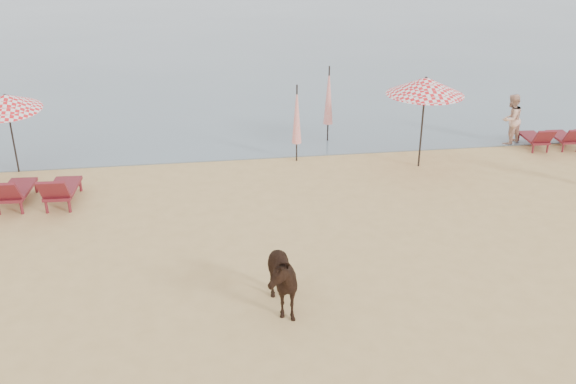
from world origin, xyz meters
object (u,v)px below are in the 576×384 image
(umbrella_open_right, at_px, (425,86))
(cow, at_px, (276,277))
(lounger_cluster_right, at_px, (566,137))
(umbrella_closed_right, at_px, (297,115))
(beachgoer_right_a, at_px, (511,119))
(umbrella_open_left_b, at_px, (6,102))
(umbrella_closed_left, at_px, (329,96))

(umbrella_open_right, relative_size, cow, 1.69)
(lounger_cluster_right, relative_size, cow, 1.63)
(umbrella_closed_right, bearing_deg, umbrella_open_right, -15.01)
(umbrella_closed_right, height_order, beachgoer_right_a, umbrella_closed_right)
(umbrella_closed_right, bearing_deg, lounger_cluster_right, -0.97)
(umbrella_open_left_b, xyz_separation_m, umbrella_closed_left, (9.45, 1.30, -0.55))
(umbrella_closed_left, relative_size, cow, 1.56)
(lounger_cluster_right, relative_size, umbrella_closed_right, 1.10)
(umbrella_closed_left, bearing_deg, cow, -107.36)
(umbrella_closed_left, bearing_deg, beachgoer_right_a, -10.23)
(lounger_cluster_right, xyz_separation_m, umbrella_closed_right, (-8.66, 0.15, 1.07))
(umbrella_open_right, xyz_separation_m, umbrella_closed_left, (-2.26, 2.54, -0.90))
(lounger_cluster_right, xyz_separation_m, cow, (-10.27, -7.51, 0.29))
(lounger_cluster_right, bearing_deg, umbrella_open_right, -167.74)
(beachgoer_right_a, bearing_deg, umbrella_closed_left, -40.05)
(umbrella_open_right, relative_size, umbrella_closed_right, 1.15)
(lounger_cluster_right, xyz_separation_m, umbrella_closed_left, (-7.38, 1.73, 1.15))
(lounger_cluster_right, relative_size, umbrella_closed_left, 1.04)
(umbrella_closed_right, xyz_separation_m, beachgoer_right_a, (7.07, 0.54, -0.63))
(lounger_cluster_right, distance_m, umbrella_closed_left, 7.67)
(cow, relative_size, beachgoer_right_a, 0.97)
(umbrella_open_left_b, bearing_deg, umbrella_closed_right, -21.74)
(umbrella_closed_left, height_order, cow, umbrella_closed_left)
(umbrella_open_right, bearing_deg, umbrella_open_left_b, 156.16)
(umbrella_open_right, xyz_separation_m, cow, (-5.15, -6.71, -1.76))
(umbrella_closed_right, relative_size, beachgoer_right_a, 1.44)
(umbrella_open_left_b, xyz_separation_m, umbrella_closed_right, (8.17, -0.29, -0.64))
(umbrella_open_right, distance_m, cow, 8.64)
(lounger_cluster_right, bearing_deg, cow, -140.45)
(umbrella_open_right, xyz_separation_m, beachgoer_right_a, (3.53, 1.49, -1.62))
(umbrella_open_left_b, relative_size, beachgoer_right_a, 1.47)
(lounger_cluster_right, relative_size, beachgoer_right_a, 1.59)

